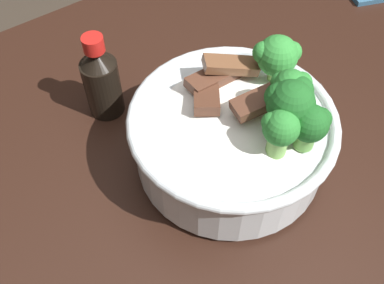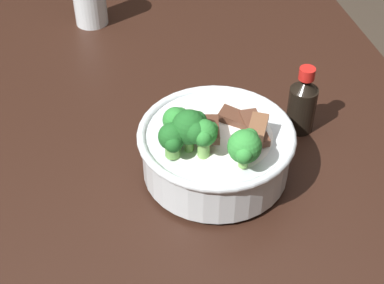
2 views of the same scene
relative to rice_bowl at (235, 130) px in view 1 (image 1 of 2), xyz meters
name	(u,v)px [view 1 (image 1 of 2)]	position (x,y,z in m)	size (l,w,h in m)	color
rice_bowl	(235,130)	(0.00, 0.00, 0.00)	(0.22, 0.22, 0.14)	silver
soy_sauce_bottle	(101,80)	(-0.08, 0.16, -0.01)	(0.04, 0.04, 0.11)	black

